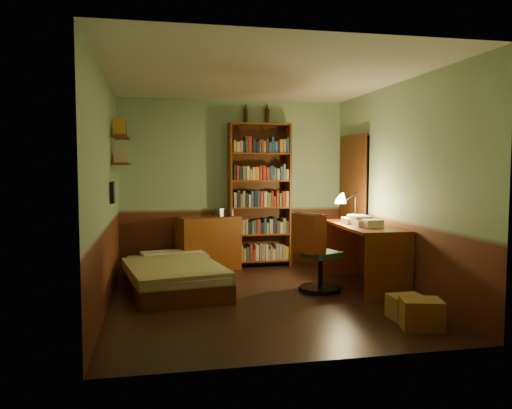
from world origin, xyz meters
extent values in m
cube|color=black|center=(0.00, 0.00, -0.01)|extent=(3.50, 4.00, 0.02)
cube|color=silver|center=(0.00, 0.00, 2.61)|extent=(3.50, 4.00, 0.02)
cube|color=#8FB289|center=(0.00, 2.01, 1.30)|extent=(3.50, 0.02, 2.60)
cube|color=#8FB289|center=(-1.76, 0.00, 1.30)|extent=(0.02, 4.00, 2.60)
cube|color=#8FB289|center=(1.76, 0.00, 1.30)|extent=(0.02, 4.00, 2.60)
cube|color=#8FB289|center=(0.00, -2.01, 1.30)|extent=(3.50, 0.02, 2.60)
cube|color=black|center=(1.72, 1.30, 1.00)|extent=(0.06, 0.90, 2.00)
cube|color=#3F1E0A|center=(1.69, 1.30, 1.00)|extent=(0.02, 0.98, 2.08)
cube|color=#778D52|center=(-0.99, 0.69, 0.29)|extent=(1.30, 2.09, 0.58)
cube|color=#612E0E|center=(-0.43, 1.76, 0.40)|extent=(1.00, 0.68, 0.81)
cube|color=#B2B2B7|center=(-0.17, 1.89, 0.87)|extent=(0.27, 0.24, 0.12)
cube|color=#612E0E|center=(0.38, 1.85, 1.12)|extent=(0.96, 0.32, 2.23)
cylinder|color=black|center=(0.18, 1.96, 2.35)|extent=(0.07, 0.07, 0.23)
cylinder|color=black|center=(0.53, 1.96, 2.35)|extent=(0.08, 0.08, 0.24)
cube|color=#612E0E|center=(1.44, 0.29, 0.41)|extent=(0.67, 1.53, 0.81)
cube|color=silver|center=(1.38, 0.30, 0.87)|extent=(0.23, 0.31, 0.12)
cone|color=black|center=(1.45, 0.61, 1.12)|extent=(0.23, 0.23, 0.61)
cube|color=#2C5B3B|center=(0.81, 0.18, 0.53)|extent=(0.67, 0.64, 1.05)
cube|color=#A54320|center=(0.55, -0.06, 1.29)|extent=(0.25, 0.42, 0.48)
cube|color=#612E0E|center=(-1.64, 1.10, 1.60)|extent=(0.20, 0.90, 0.03)
cube|color=#612E0E|center=(-1.64, 1.10, 1.95)|extent=(0.20, 0.90, 0.03)
cube|color=black|center=(-1.72, 0.60, 1.25)|extent=(0.04, 0.32, 0.26)
cube|color=olive|center=(1.29, -1.42, 0.14)|extent=(0.45, 0.39, 0.28)
cube|color=olive|center=(1.31, -1.10, 0.12)|extent=(0.35, 0.29, 0.24)
camera|label=1|loc=(-1.22, -5.73, 1.56)|focal=35.00mm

